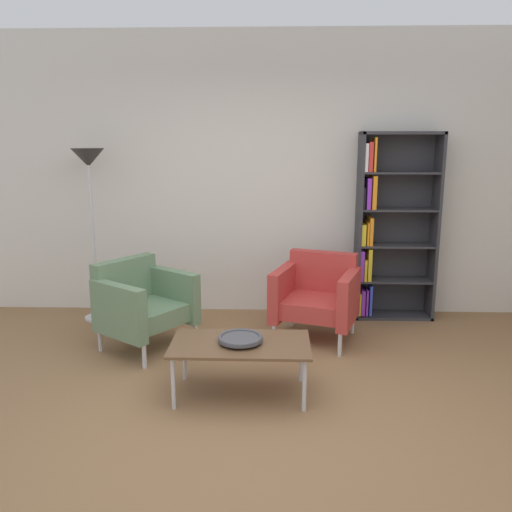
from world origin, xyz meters
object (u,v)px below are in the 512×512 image
(decorative_bowl, at_px, (240,338))
(armchair_near_window, at_px, (317,295))
(floor_lamp_torchiere, at_px, (89,178))
(coffee_table_low, at_px, (240,347))
(bookshelf_tall, at_px, (388,228))
(armchair_by_bookshelf, at_px, (142,303))

(decorative_bowl, distance_m, armchair_near_window, 1.33)
(armchair_near_window, distance_m, floor_lamp_torchiere, 2.49)
(coffee_table_low, relative_size, decorative_bowl, 3.12)
(bookshelf_tall, height_order, decorative_bowl, bookshelf_tall)
(coffee_table_low, bearing_deg, armchair_by_bookshelf, 136.83)
(bookshelf_tall, xyz_separation_m, decorative_bowl, (-1.40, -1.81, -0.50))
(decorative_bowl, distance_m, floor_lamp_torchiere, 2.48)
(floor_lamp_torchiere, bearing_deg, coffee_table_low, -45.48)
(armchair_by_bookshelf, bearing_deg, floor_lamp_torchiere, 77.15)
(coffee_table_low, relative_size, armchair_near_window, 1.14)
(coffee_table_low, height_order, decorative_bowl, decorative_bowl)
(bookshelf_tall, bearing_deg, floor_lamp_torchiere, -176.18)
(armchair_by_bookshelf, bearing_deg, coffee_table_low, -97.58)
(bookshelf_tall, height_order, armchair_near_window, bookshelf_tall)
(coffee_table_low, xyz_separation_m, armchair_near_window, (0.64, 1.16, 0.05))
(floor_lamp_torchiere, bearing_deg, bookshelf_tall, 3.82)
(coffee_table_low, xyz_separation_m, decorative_bowl, (0.00, -0.00, 0.07))
(armchair_near_window, relative_size, floor_lamp_torchiere, 0.51)
(decorative_bowl, height_order, armchair_by_bookshelf, armchair_by_bookshelf)
(bookshelf_tall, relative_size, armchair_by_bookshelf, 2.01)
(decorative_bowl, bearing_deg, floor_lamp_torchiere, 134.52)
(coffee_table_low, distance_m, decorative_bowl, 0.07)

